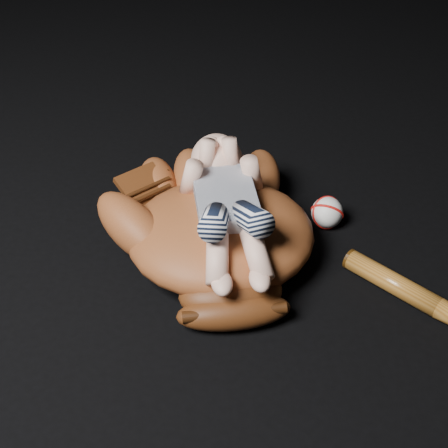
# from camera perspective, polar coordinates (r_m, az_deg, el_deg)

# --- Properties ---
(baseball_glove) EXTENTS (0.45, 0.51, 0.15)m
(baseball_glove) POSITION_cam_1_polar(r_m,az_deg,el_deg) (1.13, -0.30, -0.26)
(baseball_glove) COLOR brown
(baseball_glove) RESTS_ON ground
(newborn_baby) EXTENTS (0.20, 0.39, 0.16)m
(newborn_baby) POSITION_cam_1_polar(r_m,az_deg,el_deg) (1.09, 0.38, 1.76)
(newborn_baby) COLOR beige
(newborn_baby) RESTS_ON baseball_glove
(baseball) EXTENTS (0.07, 0.07, 0.06)m
(baseball) POSITION_cam_1_polar(r_m,az_deg,el_deg) (1.26, 9.41, 1.05)
(baseball) COLOR white
(baseball) RESTS_ON ground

